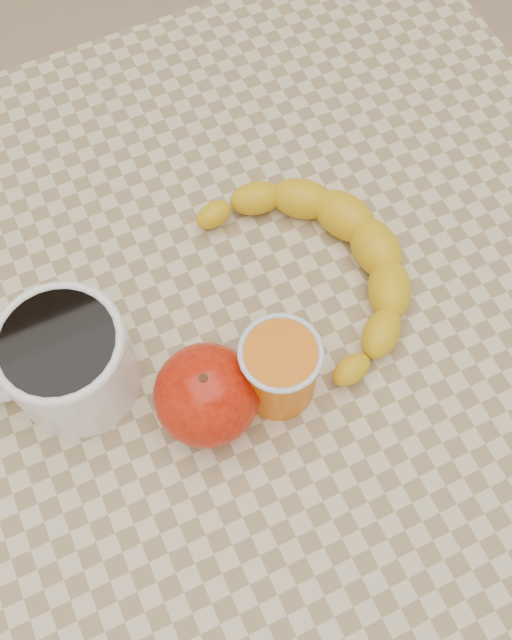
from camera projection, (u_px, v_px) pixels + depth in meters
name	position (u px, v px, depth m)	size (l,w,h in m)	color
ground	(256.00, 494.00, 1.33)	(3.00, 3.00, 0.00)	tan
table	(256.00, 364.00, 0.73)	(0.80, 0.80, 0.75)	beige
coffee_mug	(65.00, 361.00, 0.58)	(0.15, 0.12, 0.09)	white
orange_juice_glass	(279.00, 369.00, 0.59)	(0.07, 0.07, 0.08)	#E16307
apple	(207.00, 395.00, 0.58)	(0.10, 0.10, 0.08)	#8A0D04
banana	(318.00, 267.00, 0.65)	(0.20, 0.28, 0.04)	gold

